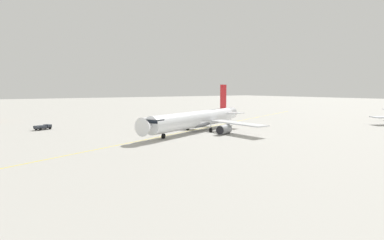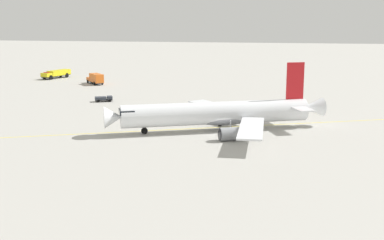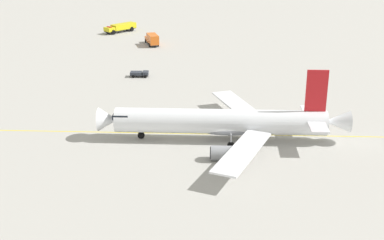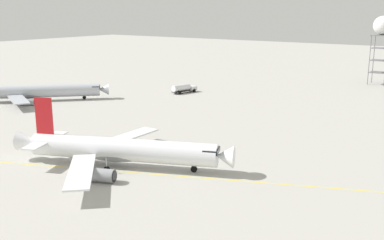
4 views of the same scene
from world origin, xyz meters
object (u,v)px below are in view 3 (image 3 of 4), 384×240
at_px(airliner_main, 223,123).
at_px(fire_tender_truck, 121,27).
at_px(baggage_truck_truck, 140,74).
at_px(catering_truck_truck, 152,39).

xyz_separation_m(airliner_main, fire_tender_truck, (-65.21, -60.40, -1.35)).
distance_m(fire_tender_truck, baggage_truck_truck, 50.35).
height_order(airliner_main, fire_tender_truck, airliner_main).
bearing_deg(fire_tender_truck, baggage_truck_truck, 56.51).
xyz_separation_m(fire_tender_truck, catering_truck_truck, (11.58, 17.54, 0.13)).
height_order(fire_tender_truck, baggage_truck_truck, fire_tender_truck).
bearing_deg(airliner_main, catering_truck_truck, -73.98).
bearing_deg(baggage_truck_truck, catering_truck_truck, 89.98).
relative_size(airliner_main, baggage_truck_truck, 8.48).
distance_m(airliner_main, catering_truck_truck, 68.67).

